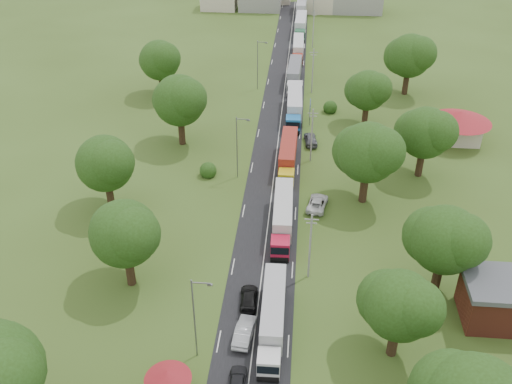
# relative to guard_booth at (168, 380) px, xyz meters

# --- Properties ---
(ground) EXTENTS (260.00, 260.00, 0.00)m
(ground) POSITION_rel_guard_booth_xyz_m (7.20, 25.00, -2.16)
(ground) COLOR #344918
(ground) RESTS_ON ground
(road) EXTENTS (8.00, 200.00, 0.04)m
(road) POSITION_rel_guard_booth_xyz_m (7.20, 45.00, -2.16)
(road) COLOR black
(road) RESTS_ON ground
(guard_booth) EXTENTS (4.40, 4.40, 3.45)m
(guard_booth) POSITION_rel_guard_booth_xyz_m (0.00, 0.00, 0.00)
(guard_booth) COLOR beige
(guard_booth) RESTS_ON ground
(info_sign) EXTENTS (0.12, 3.10, 4.10)m
(info_sign) POSITION_rel_guard_booth_xyz_m (12.40, 60.00, 0.84)
(info_sign) COLOR slate
(info_sign) RESTS_ON ground
(pole_1) EXTENTS (1.60, 0.24, 9.00)m
(pole_1) POSITION_rel_guard_booth_xyz_m (12.70, 18.00, 2.52)
(pole_1) COLOR gray
(pole_1) RESTS_ON ground
(pole_2) EXTENTS (1.60, 0.24, 9.00)m
(pole_2) POSITION_rel_guard_booth_xyz_m (12.70, 46.00, 2.52)
(pole_2) COLOR gray
(pole_2) RESTS_ON ground
(pole_3) EXTENTS (1.60, 0.24, 9.00)m
(pole_3) POSITION_rel_guard_booth_xyz_m (12.70, 74.00, 2.52)
(pole_3) COLOR gray
(pole_3) RESTS_ON ground
(pole_4) EXTENTS (1.60, 0.24, 9.00)m
(pole_4) POSITION_rel_guard_booth_xyz_m (12.70, 102.00, 2.52)
(pole_4) COLOR gray
(pole_4) RESTS_ON ground
(lamp_0) EXTENTS (2.03, 0.22, 10.00)m
(lamp_0) POSITION_rel_guard_booth_xyz_m (1.85, 5.00, 3.39)
(lamp_0) COLOR slate
(lamp_0) RESTS_ON ground
(lamp_1) EXTENTS (2.03, 0.22, 10.00)m
(lamp_1) POSITION_rel_guard_booth_xyz_m (1.85, 40.00, 3.39)
(lamp_1) COLOR slate
(lamp_1) RESTS_ON ground
(lamp_2) EXTENTS (2.03, 0.22, 10.00)m
(lamp_2) POSITION_rel_guard_booth_xyz_m (1.85, 75.00, 3.39)
(lamp_2) COLOR slate
(lamp_2) RESTS_ON ground
(tree_2) EXTENTS (8.00, 8.00, 10.10)m
(tree_2) POSITION_rel_guard_booth_xyz_m (21.19, 7.14, 4.43)
(tree_2) COLOR #382616
(tree_2) RESTS_ON ground
(tree_3) EXTENTS (8.80, 8.80, 11.07)m
(tree_3) POSITION_rel_guard_booth_xyz_m (27.19, 17.16, 5.06)
(tree_3) COLOR #382616
(tree_3) RESTS_ON ground
(tree_4) EXTENTS (9.60, 9.60, 12.05)m
(tree_4) POSITION_rel_guard_booth_xyz_m (20.19, 35.17, 5.69)
(tree_4) COLOR #382616
(tree_4) RESTS_ON ground
(tree_5) EXTENTS (8.80, 8.80, 11.07)m
(tree_5) POSITION_rel_guard_booth_xyz_m (29.19, 43.16, 5.06)
(tree_5) COLOR #382616
(tree_5) RESTS_ON ground
(tree_6) EXTENTS (8.00, 8.00, 10.10)m
(tree_6) POSITION_rel_guard_booth_xyz_m (22.19, 60.14, 4.43)
(tree_6) COLOR #382616
(tree_6) RESTS_ON ground
(tree_7) EXTENTS (9.60, 9.60, 12.05)m
(tree_7) POSITION_rel_guard_booth_xyz_m (31.19, 75.17, 5.69)
(tree_7) COLOR #382616
(tree_7) RESTS_ON ground
(tree_10) EXTENTS (8.80, 8.80, 11.07)m
(tree_10) POSITION_rel_guard_booth_xyz_m (-7.81, 15.16, 5.06)
(tree_10) COLOR #382616
(tree_10) RESTS_ON ground
(tree_11) EXTENTS (8.80, 8.80, 11.07)m
(tree_11) POSITION_rel_guard_booth_xyz_m (-14.81, 30.16, 5.06)
(tree_11) COLOR #382616
(tree_11) RESTS_ON ground
(tree_12) EXTENTS (9.60, 9.60, 12.05)m
(tree_12) POSITION_rel_guard_booth_xyz_m (-8.81, 50.17, 5.69)
(tree_12) COLOR #382616
(tree_12) RESTS_ON ground
(tree_13) EXTENTS (8.80, 8.80, 11.07)m
(tree_13) POSITION_rel_guard_booth_xyz_m (-16.81, 70.16, 5.06)
(tree_13) COLOR #382616
(tree_13) RESTS_ON ground
(house_brick) EXTENTS (8.60, 6.60, 5.20)m
(house_brick) POSITION_rel_guard_booth_xyz_m (33.20, 13.00, 0.48)
(house_brick) COLOR maroon
(house_brick) RESTS_ON ground
(house_cream) EXTENTS (10.08, 10.08, 5.80)m
(house_cream) POSITION_rel_guard_booth_xyz_m (37.20, 55.00, 1.48)
(house_cream) COLOR beige
(house_cream) RESTS_ON ground
(truck_0) EXTENTS (2.45, 13.49, 3.74)m
(truck_0) POSITION_rel_guard_booth_xyz_m (9.03, 9.15, -0.18)
(truck_0) COLOR silver
(truck_0) RESTS_ON ground
(truck_1) EXTENTS (2.62, 14.02, 3.88)m
(truck_1) POSITION_rel_guard_booth_xyz_m (9.17, 27.36, -0.10)
(truck_1) COLOR #BD1535
(truck_1) RESTS_ON ground
(truck_2) EXTENTS (2.58, 13.89, 3.85)m
(truck_2) POSITION_rel_guard_booth_xyz_m (9.16, 43.79, -0.12)
(truck_2) COLOR gold
(truck_2) RESTS_ON ground
(truck_3) EXTENTS (2.94, 15.31, 4.24)m
(truck_3) POSITION_rel_guard_booth_xyz_m (9.56, 62.38, 0.09)
(truck_3) COLOR #1C67AC
(truck_3) RESTS_ON ground
(truck_4) EXTENTS (2.79, 14.42, 3.99)m
(truck_4) POSITION_rel_guard_booth_xyz_m (9.01, 78.31, -0.05)
(truck_4) COLOR white
(truck_4) RESTS_ON ground
(truck_5) EXTENTS (2.48, 13.64, 3.78)m
(truck_5) POSITION_rel_guard_booth_xyz_m (9.40, 94.89, -0.16)
(truck_5) COLOR maroon
(truck_5) RESTS_ON ground
(truck_6) EXTENTS (2.89, 15.09, 4.18)m
(truck_6) POSITION_rel_guard_booth_xyz_m (9.53, 112.79, 0.05)
(truck_6) COLOR #225B38
(truck_6) RESTS_ON ground
(truck_7) EXTENTS (3.00, 15.30, 4.23)m
(truck_7) POSITION_rel_guard_booth_xyz_m (9.41, 129.12, 0.08)
(truck_7) COLOR #AEAEAE
(truck_7) RESTS_ON ground
(car_lane_front) EXTENTS (1.76, 4.16, 1.41)m
(car_lane_front) POSITION_rel_guard_booth_xyz_m (6.20, 1.50, -1.46)
(car_lane_front) COLOR black
(car_lane_front) RESTS_ON ground
(car_lane_mid) EXTENTS (2.23, 5.08, 1.62)m
(car_lane_mid) POSITION_rel_guard_booth_xyz_m (6.20, 7.87, -1.35)
(car_lane_mid) COLOR #AAADB2
(car_lane_mid) RESTS_ON ground
(car_lane_rear) EXTENTS (2.18, 4.83, 1.37)m
(car_lane_rear) POSITION_rel_guard_booth_xyz_m (6.14, 13.00, -1.48)
(car_lane_rear) COLOR black
(car_lane_rear) RESTS_ON ground
(car_verge_near) EXTENTS (3.37, 5.65, 1.47)m
(car_verge_near) POSITION_rel_guard_booth_xyz_m (13.78, 32.78, -1.43)
(car_verge_near) COLOR silver
(car_verge_near) RESTS_ON ground
(car_verge_far) EXTENTS (2.56, 5.11, 1.67)m
(car_verge_far) POSITION_rel_guard_booth_xyz_m (12.70, 51.97, -1.33)
(car_verge_far) COLOR #53555A
(car_verge_far) RESTS_ON ground
(pedestrian_booth) EXTENTS (1.04, 1.10, 1.80)m
(pedestrian_booth) POSITION_rel_guard_booth_xyz_m (0.70, 1.81, -1.26)
(pedestrian_booth) COLOR gray
(pedestrian_booth) RESTS_ON ground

